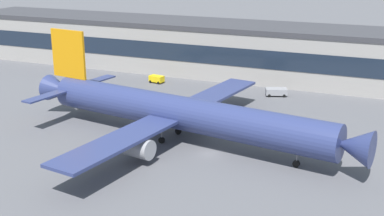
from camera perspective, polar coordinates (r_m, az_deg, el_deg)
ground_plane at (r=83.85m, az=2.00°, el=-5.16°), size 600.00×600.00×0.00m
terminal_building at (r=131.87m, az=10.57°, el=6.08°), size 191.16×19.52×13.67m
airliner at (r=87.68m, az=-1.53°, el=-0.52°), size 64.51×55.41×17.51m
follow_me_car at (r=142.42m, az=-13.97°, el=4.32°), size 4.60×2.47×1.85m
pushback_tractor at (r=117.67m, az=9.52°, el=1.86°), size 5.41×4.13×1.75m
baggage_tug at (r=127.73m, az=-3.99°, el=3.31°), size 3.88×2.60×1.85m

